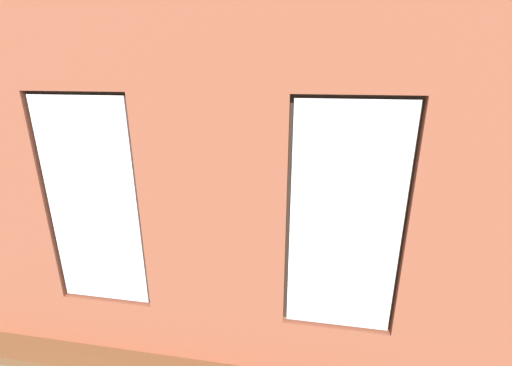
{
  "coord_description": "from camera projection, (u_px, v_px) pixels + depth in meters",
  "views": [
    {
      "loc": [
        -0.8,
        5.28,
        2.7
      ],
      "look_at": [
        0.03,
        0.4,
        1.02
      ],
      "focal_mm": 24.0,
      "sensor_mm": 36.0,
      "label": 1
    }
  ],
  "objects": [
    {
      "name": "coffee_table",
      "position": [
        261.0,
        201.0,
        6.26
      ],
      "size": [
        1.56,
        0.74,
        0.43
      ],
      "color": "tan",
      "rests_on": "ground_plane"
    },
    {
      "name": "brick_wall_with_windows",
      "position": [
        212.0,
        194.0,
        2.83
      ],
      "size": [
        6.15,
        0.3,
        3.42
      ],
      "color": "#9E5138",
      "rests_on": "ground_plane"
    },
    {
      "name": "remote_black",
      "position": [
        266.0,
        201.0,
        6.12
      ],
      "size": [
        0.08,
        0.18,
        0.02
      ],
      "primitive_type": "cube",
      "rotation": [
        0.0,
        0.0,
        3.33
      ],
      "color": "black",
      "rests_on": "coffee_table"
    },
    {
      "name": "cup_ceramic",
      "position": [
        251.0,
        194.0,
        6.34
      ],
      "size": [
        0.08,
        0.08,
        0.09
      ],
      "primitive_type": "cylinder",
      "color": "silver",
      "rests_on": "coffee_table"
    },
    {
      "name": "tv_flatscreen",
      "position": [
        91.0,
        180.0,
        5.55
      ],
      "size": [
        1.07,
        0.2,
        0.72
      ],
      "color": "black",
      "rests_on": "media_console"
    },
    {
      "name": "potted_plant_beside_window_right",
      "position": [
        37.0,
        256.0,
        4.09
      ],
      "size": [
        0.52,
        0.52,
        0.84
      ],
      "color": "beige",
      "rests_on": "ground_plane"
    },
    {
      "name": "papasan_chair",
      "position": [
        227.0,
        176.0,
        7.53
      ],
      "size": [
        1.07,
        1.07,
        0.68
      ],
      "color": "olive",
      "rests_on": "ground_plane"
    },
    {
      "name": "potted_plant_by_left_couch",
      "position": [
        369.0,
        191.0,
        6.91
      ],
      "size": [
        0.27,
        0.27,
        0.51
      ],
      "color": "#47423D",
      "rests_on": "ground_plane"
    },
    {
      "name": "potted_plant_near_tv",
      "position": [
        89.0,
        235.0,
        4.71
      ],
      "size": [
        0.77,
        0.77,
        1.15
      ],
      "color": "beige",
      "rests_on": "ground_plane"
    },
    {
      "name": "white_wall_right",
      "position": [
        80.0,
        130.0,
        5.67
      ],
      "size": [
        0.1,
        5.23,
        3.42
      ],
      "primitive_type": "cube",
      "color": "silver",
      "rests_on": "ground_plane"
    },
    {
      "name": "remote_gray",
      "position": [
        285.0,
        197.0,
        6.29
      ],
      "size": [
        0.13,
        0.17,
        0.02
      ],
      "primitive_type": "cube",
      "rotation": [
        0.0,
        0.0,
        3.71
      ],
      "color": "#59595B",
      "rests_on": "coffee_table"
    },
    {
      "name": "media_console",
      "position": [
        97.0,
        217.0,
        5.76
      ],
      "size": [
        1.03,
        0.42,
        0.6
      ],
      "primitive_type": "cube",
      "color": "black",
      "rests_on": "ground_plane"
    },
    {
      "name": "remote_silver",
      "position": [
        234.0,
        199.0,
        6.21
      ],
      "size": [
        0.17,
        0.12,
        0.02
      ],
      "primitive_type": "cube",
      "rotation": [
        0.0,
        0.0,
        2.02
      ],
      "color": "#B2B2B7",
      "rests_on": "coffee_table"
    },
    {
      "name": "couch_left",
      "position": [
        406.0,
        220.0,
        5.59
      ],
      "size": [
        0.91,
        1.82,
        0.8
      ],
      "rotation": [
        0.0,
        0.0,
        1.55
      ],
      "color": "black",
      "rests_on": "ground_plane"
    },
    {
      "name": "candle_jar",
      "position": [
        261.0,
        196.0,
        6.23
      ],
      "size": [
        0.08,
        0.08,
        0.1
      ],
      "primitive_type": "cylinder",
      "color": "#B7333D",
      "rests_on": "coffee_table"
    },
    {
      "name": "ground_plane",
      "position": [
        261.0,
        234.0,
        5.94
      ],
      "size": [
        6.75,
        6.23,
        0.1
      ],
      "primitive_type": "cube",
      "color": "brown"
    },
    {
      "name": "potted_plant_corner_near_left",
      "position": [
        393.0,
        174.0,
        7.34
      ],
      "size": [
        1.06,
        1.05,
        1.25
      ],
      "color": "gray",
      "rests_on": "ground_plane"
    },
    {
      "name": "couch_by_window",
      "position": [
        194.0,
        284.0,
        3.95
      ],
      "size": [
        1.77,
        0.87,
        0.8
      ],
      "color": "black",
      "rests_on": "ground_plane"
    }
  ]
}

